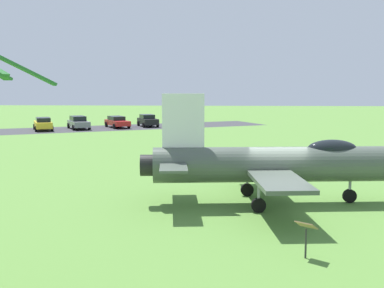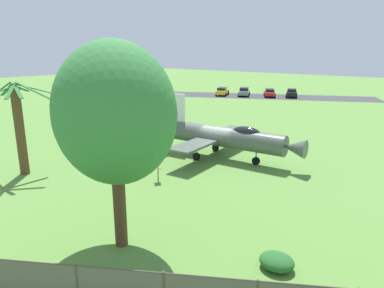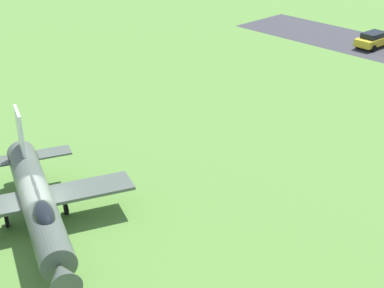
{
  "view_description": "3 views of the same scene",
  "coord_description": "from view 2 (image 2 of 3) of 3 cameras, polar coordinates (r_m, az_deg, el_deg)",
  "views": [
    {
      "loc": [
        -2.51,
        -20.88,
        5.17
      ],
      "look_at": [
        -4.25,
        8.99,
        1.5
      ],
      "focal_mm": 45.19,
      "sensor_mm": 36.0,
      "label": 1
    },
    {
      "loc": [
        15.55,
        -21.91,
        8.26
      ],
      "look_at": [
        1.72,
        -5.29,
        2.5
      ],
      "focal_mm": 33.07,
      "sensor_mm": 36.0,
      "label": 2
    },
    {
      "loc": [
        24.81,
        0.26,
        16.34
      ],
      "look_at": [
        -4.25,
        8.99,
        1.5
      ],
      "focal_mm": 54.45,
      "sensor_mm": 36.0,
      "label": 3
    }
  ],
  "objects": [
    {
      "name": "shrub_near_fence",
      "position": [
        14.85,
        13.5,
        -17.95
      ],
      "size": [
        1.39,
        1.22,
        0.6
      ],
      "color": "#235B26",
      "rests_on": "ground_plane"
    },
    {
      "name": "shade_tree",
      "position": [
        14.42,
        -12.4,
        4.73
      ],
      "size": [
        5.34,
        4.61,
        8.71
      ],
      "color": "brown",
      "rests_on": "ground_plane"
    },
    {
      "name": "parking_strip",
      "position": [
        66.9,
        10.41,
        7.59
      ],
      "size": [
        41.21,
        26.2,
        0.0
      ],
      "primitive_type": "cube",
      "rotation": [
        0.0,
        0.0,
        3.61
      ],
      "color": "#38383D",
      "rests_on": "ground_plane"
    },
    {
      "name": "parked_car_yellow",
      "position": [
        67.31,
        4.91,
        8.48
      ],
      "size": [
        3.49,
        4.89,
        1.49
      ],
      "rotation": [
        0.0,
        0.0,
        2.0
      ],
      "color": "gold",
      "rests_on": "ground_plane"
    },
    {
      "name": "parked_car_black",
      "position": [
        66.9,
        15.78,
        7.94
      ],
      "size": [
        3.22,
        4.38,
        1.5
      ],
      "rotation": [
        0.0,
        0.0,
        5.13
      ],
      "color": "black",
      "rests_on": "ground_plane"
    },
    {
      "name": "ground_plane",
      "position": [
        28.11,
        4.2,
        -2.21
      ],
      "size": [
        200.0,
        200.0,
        0.0
      ],
      "primitive_type": "plane",
      "color": "#568438"
    },
    {
      "name": "parked_car_gray",
      "position": [
        67.05,
        8.39,
        8.36
      ],
      "size": [
        3.77,
        4.91,
        1.52
      ],
      "rotation": [
        0.0,
        0.0,
        5.2
      ],
      "color": "slate",
      "rests_on": "ground_plane"
    },
    {
      "name": "display_jet",
      "position": [
        27.47,
        4.92,
        1.22
      ],
      "size": [
        12.79,
        9.71,
        4.81
      ],
      "rotation": [
        0.0,
        0.0,
        0.1
      ],
      "color": "#4C564C",
      "rests_on": "ground_plane"
    },
    {
      "name": "info_plaque",
      "position": [
        22.9,
        -5.51,
        -4.02
      ],
      "size": [
        0.72,
        0.68,
        1.14
      ],
      "color": "#333333",
      "rests_on": "ground_plane"
    },
    {
      "name": "parked_car_red",
      "position": [
        66.85,
        12.41,
        8.11
      ],
      "size": [
        3.95,
        4.97,
        1.38
      ],
      "rotation": [
        0.0,
        0.0,
        5.25
      ],
      "color": "red",
      "rests_on": "ground_plane"
    },
    {
      "name": "palm_tree",
      "position": [
        26.29,
        -26.03,
        2.33
      ],
      "size": [
        3.72,
        4.65,
        6.29
      ],
      "color": "brown",
      "rests_on": "ground_plane"
    }
  ]
}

